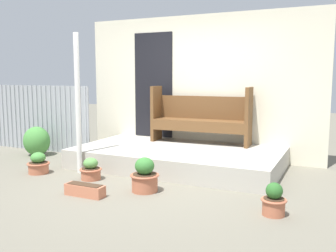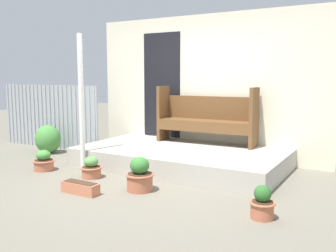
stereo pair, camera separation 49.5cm
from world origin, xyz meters
TOP-DOWN VIEW (x-y plane):
  - ground_plane at (0.00, 0.00)m, footprint 24.00×24.00m
  - porch_slab at (-0.03, 0.91)m, footprint 3.33×1.83m
  - house_wall at (-0.07, 1.86)m, footprint 4.53×0.08m
  - fence_corrugated at (-3.23, 1.03)m, footprint 2.65×0.05m
  - support_post at (-1.27, -0.07)m, footprint 0.08×0.08m
  - bench at (0.13, 1.57)m, footprint 1.78×0.46m
  - flower_pot_left at (-1.82, -0.38)m, footprint 0.35×0.35m
  - flower_pot_middle at (-0.87, -0.33)m, footprint 0.32×0.32m
  - flower_pot_right at (0.12, -0.49)m, footprint 0.38×0.38m
  - flower_pot_far_right at (1.79, -0.65)m, footprint 0.28×0.28m
  - planter_box_rect at (-0.47, -0.98)m, footprint 0.53×0.16m
  - shrub_by_fence at (-2.81, 0.61)m, footprint 0.52×0.46m

SIDE VIEW (x-z plane):
  - ground_plane at x=0.00m, z-range 0.00..0.00m
  - planter_box_rect at x=-0.47m, z-range 0.00..0.15m
  - flower_pot_middle at x=-0.87m, z-range -0.02..0.30m
  - flower_pot_left at x=-1.82m, z-range -0.02..0.31m
  - porch_slab at x=-0.03m, z-range 0.00..0.31m
  - flower_pot_far_right at x=1.79m, z-range -0.02..0.34m
  - flower_pot_right at x=0.12m, z-range -0.03..0.42m
  - shrub_by_fence at x=-2.81m, z-range 0.00..0.55m
  - fence_corrugated at x=-3.23m, z-range 0.00..1.31m
  - bench at x=0.13m, z-range 0.30..1.31m
  - support_post at x=-1.27m, z-range 0.00..2.15m
  - house_wall at x=-0.07m, z-range 0.00..2.60m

